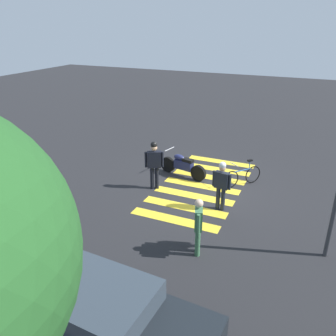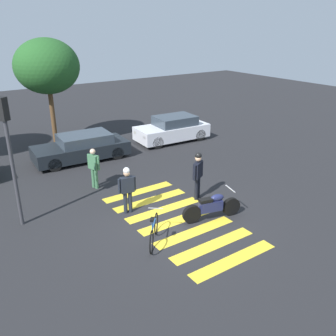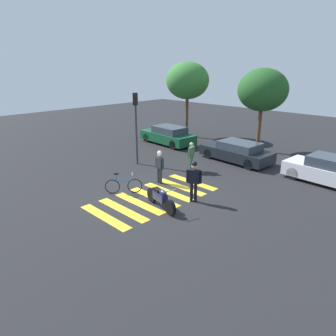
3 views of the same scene
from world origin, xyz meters
The scene contains 13 objects.
ground_plane centered at (0.00, 0.00, 0.00)m, with size 60.00×60.00×0.00m, color #232326.
police_motorcycle centered at (1.01, -0.56, 0.46)m, with size 2.12×0.77×1.04m.
leaning_bicycle centered at (-1.39, -0.67, 0.39)m, with size 1.15×1.37×1.01m.
officer_on_foot centered at (1.56, 0.93, 1.10)m, with size 0.62×0.42×1.87m.
officer_by_motorcycle centered at (-1.14, 1.45, 0.98)m, with size 0.65×0.26×1.72m.
pedestrian_bystander centered at (-1.24, 4.05, 0.95)m, with size 0.34×0.64×1.67m.
crosswalk_stripes centered at (0.00, 0.00, 0.00)m, with size 2.97×5.85×0.01m.
car_green_compact centered at (-6.61, 7.61, 0.66)m, with size 4.57×2.09×1.37m.
car_black_suv centered at (-0.41, 7.45, 0.62)m, with size 4.59×2.13×1.27m.
car_white_van centered at (4.98, 7.46, 0.68)m, with size 4.17×2.02×1.41m.
traffic_light_pole centered at (-4.46, 2.75, 2.85)m, with size 0.33×0.35×4.25m.
street_tree_near centered at (-7.34, 10.57, 4.54)m, with size 3.45×3.45×6.02m.
street_tree_mid centered at (-0.71, 10.57, 4.17)m, with size 3.30×3.30×5.59m.
Camera 3 is at (9.61, -8.84, 5.80)m, focal length 33.13 mm.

